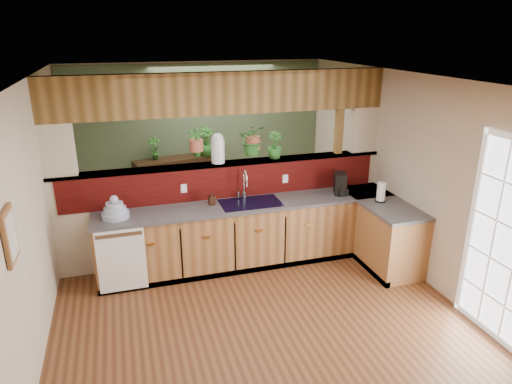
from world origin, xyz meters
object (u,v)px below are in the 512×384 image
object	(u,v)px
shelving_console	(177,184)
paper_towel	(381,192)
coffee_maker	(340,185)
dish_stack	(115,211)
glass_jar	(218,148)
soap_dispenser	(212,198)
faucet	(244,184)

from	to	relation	value
shelving_console	paper_towel	bearing A→B (deg)	-62.53
coffee_maker	shelving_console	xyz separation A→B (m)	(-2.03, 2.29, -0.54)
dish_stack	shelving_console	bearing A→B (deg)	65.35
glass_jar	dish_stack	bearing A→B (deg)	-164.82
shelving_console	dish_stack	bearing A→B (deg)	-128.49
paper_towel	shelving_console	world-z (taller)	paper_towel
glass_jar	soap_dispenser	bearing A→B (deg)	-119.12
faucet	glass_jar	xyz separation A→B (m)	(-0.31, 0.21, 0.47)
coffee_maker	glass_jar	distance (m)	1.81
faucet	dish_stack	xyz separation A→B (m)	(-1.71, -0.16, -0.14)
faucet	soap_dispenser	bearing A→B (deg)	-170.83
dish_stack	paper_towel	bearing A→B (deg)	-7.59
coffee_maker	shelving_console	world-z (taller)	coffee_maker
soap_dispenser	paper_towel	xyz separation A→B (m)	(2.22, -0.55, 0.04)
paper_towel	shelving_console	size ratio (longest dim) A/B	0.20
shelving_console	soap_dispenser	bearing A→B (deg)	-98.85
faucet	shelving_console	world-z (taller)	faucet
paper_towel	coffee_maker	bearing A→B (deg)	130.65
dish_stack	soap_dispenser	distance (m)	1.24
coffee_maker	glass_jar	size ratio (longest dim) A/B	0.73
faucet	paper_towel	world-z (taller)	faucet
soap_dispenser	glass_jar	size ratio (longest dim) A/B	0.45
shelving_console	glass_jar	bearing A→B (deg)	-93.30
faucet	dish_stack	world-z (taller)	faucet
paper_towel	shelving_console	bearing A→B (deg)	131.32
paper_towel	glass_jar	world-z (taller)	glass_jar
dish_stack	shelving_console	distance (m)	2.56
soap_dispenser	coffee_maker	size ratio (longest dim) A/B	0.62
faucet	coffee_maker	bearing A→B (deg)	-7.52
glass_jar	faucet	bearing A→B (deg)	-34.84
faucet	paper_towel	bearing A→B (deg)	-19.70
coffee_maker	glass_jar	bearing A→B (deg)	-172.57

